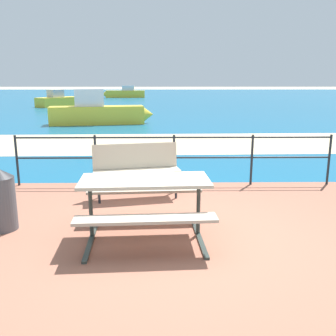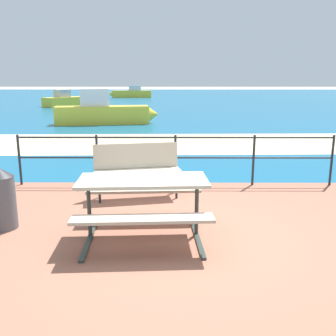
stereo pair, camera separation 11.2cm
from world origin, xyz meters
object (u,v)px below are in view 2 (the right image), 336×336
at_px(picnic_table, 143,193).
at_px(boat_near, 104,112).
at_px(boat_mid, 66,101).
at_px(boat_far, 131,93).
at_px(trash_bin, 1,198).
at_px(park_bench, 137,165).

relative_size(picnic_table, boat_near, 0.34).
xyz_separation_m(boat_near, boat_mid, (-5.16, 12.42, -0.10)).
distance_m(picnic_table, boat_far, 41.49).
xyz_separation_m(picnic_table, boat_mid, (-7.91, 25.60, -0.19)).
height_order(picnic_table, trash_bin, trash_bin).
bearing_deg(boat_far, trash_bin, 91.31).
relative_size(park_bench, boat_mid, 0.39).
bearing_deg(trash_bin, boat_near, 93.73).
distance_m(trash_bin, boat_mid, 26.04).
relative_size(boat_near, boat_mid, 1.28).
bearing_deg(boat_near, trash_bin, -96.16).
distance_m(park_bench, trash_bin, 2.21).
relative_size(picnic_table, boat_mid, 0.44).
relative_size(picnic_table, trash_bin, 1.99).
xyz_separation_m(park_bench, boat_near, (-2.52, 11.49, -0.06)).
distance_m(park_bench, boat_mid, 25.12).
bearing_deg(boat_near, picnic_table, -88.12).
height_order(park_bench, boat_mid, boat_mid).
bearing_deg(boat_far, boat_near, 91.17).
relative_size(trash_bin, boat_mid, 0.22).
height_order(park_bench, trash_bin, park_bench).
bearing_deg(picnic_table, trash_bin, 168.79).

